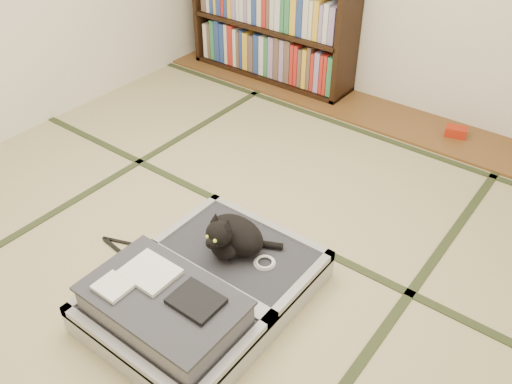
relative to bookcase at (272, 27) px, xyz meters
The scene contains 9 objects.
floor 2.38m from the bookcase, 62.13° to the right, with size 4.50×4.50×0.00m, color tan.
wood_strip 1.18m from the bookcase, ahead, with size 4.00×0.50×0.02m, color brown.
red_item 1.75m from the bookcase, ahead, with size 0.15×0.09×0.07m, color #A8200D.
tatami_borders 1.97m from the bookcase, 55.21° to the right, with size 4.00×4.50×0.01m.
bookcase is the anchor object (origin of this frame).
suitcase 2.75m from the bookcase, 61.33° to the right, with size 0.81×1.08×0.32m.
cat 2.47m from the bookcase, 58.51° to the right, with size 0.36×0.36×0.29m.
cable_coil 2.56m from the bookcase, 54.68° to the right, with size 0.11×0.11×0.03m.
hanger 2.49m from the bookcase, 72.32° to the right, with size 0.44×0.22×0.01m.
Camera 1 is at (1.53, -1.59, 2.07)m, focal length 38.00 mm.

